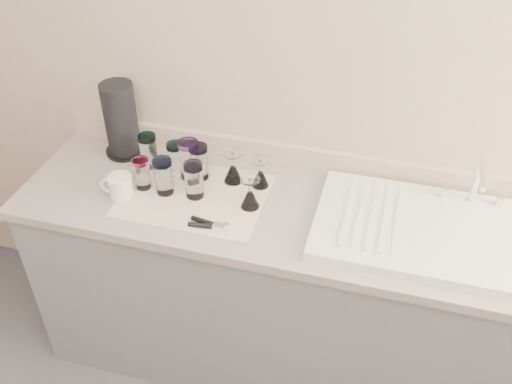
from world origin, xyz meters
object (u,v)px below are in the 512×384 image
(tumbler_purple, at_px, (199,162))
(goblet_back_left, at_px, (233,171))
(tumbler_lavender, at_px, (194,180))
(sink_unit, at_px, (431,230))
(tumbler_magenta, at_px, (142,173))
(tumbler_cyan, at_px, (176,159))
(can_opener, at_px, (209,225))
(tumbler_teal, at_px, (148,151))
(white_mug, at_px, (120,187))
(tumbler_blue, at_px, (164,176))
(tumbler_extra, at_px, (189,159))
(paper_towel_roll, at_px, (121,120))
(goblet_front_right, at_px, (250,197))
(goblet_back_right, at_px, (260,177))

(tumbler_purple, relative_size, goblet_back_left, 1.10)
(tumbler_lavender, bearing_deg, sink_unit, 1.49)
(tumbler_purple, xyz_separation_m, tumbler_magenta, (-0.19, -0.12, -0.01))
(tumbler_cyan, xyz_separation_m, tumbler_purple, (0.10, -0.00, 0.00))
(can_opener, bearing_deg, goblet_back_left, 90.06)
(sink_unit, relative_size, tumbler_teal, 5.54)
(white_mug, bearing_deg, tumbler_blue, 22.87)
(sink_unit, bearing_deg, tumbler_extra, 174.46)
(tumbler_cyan, xyz_separation_m, paper_towel_roll, (-0.28, 0.10, 0.08))
(tumbler_extra, distance_m, can_opener, 0.34)
(tumbler_teal, relative_size, tumbler_lavender, 1.00)
(tumbler_extra, relative_size, goblet_back_left, 1.21)
(tumbler_teal, xyz_separation_m, tumbler_blue, (0.13, -0.15, 0.00))
(tumbler_purple, distance_m, goblet_back_left, 0.14)
(sink_unit, relative_size, goblet_front_right, 6.28)
(paper_towel_roll, bearing_deg, tumbler_blue, -39.00)
(goblet_front_right, xyz_separation_m, paper_towel_roll, (-0.63, 0.22, 0.11))
(goblet_back_right, distance_m, paper_towel_roll, 0.64)
(tumbler_cyan, xyz_separation_m, goblet_front_right, (0.35, -0.13, -0.03))
(tumbler_purple, xyz_separation_m, tumbler_extra, (-0.04, -0.00, 0.01))
(goblet_back_left, xyz_separation_m, goblet_back_right, (0.11, -0.00, -0.00))
(tumbler_cyan, relative_size, tumbler_extra, 0.86)
(sink_unit, distance_m, tumbler_purple, 0.92)
(tumbler_teal, bearing_deg, tumbler_blue, -48.60)
(tumbler_lavender, distance_m, paper_towel_roll, 0.46)
(tumbler_blue, bearing_deg, tumbler_cyan, 90.13)
(tumbler_cyan, distance_m, goblet_back_left, 0.24)
(tumbler_purple, distance_m, goblet_back_right, 0.25)
(tumbler_magenta, xyz_separation_m, tumbler_blue, (0.09, -0.01, 0.01))
(goblet_back_left, bearing_deg, goblet_front_right, -51.34)
(tumbler_teal, height_order, white_mug, tumbler_teal)
(sink_unit, relative_size, tumbler_blue, 5.50)
(tumbler_teal, height_order, tumbler_cyan, tumbler_teal)
(tumbler_cyan, relative_size, goblet_back_right, 1.15)
(tumbler_lavender, height_order, paper_towel_roll, paper_towel_roll)
(tumbler_lavender, bearing_deg, goblet_back_left, 49.33)
(paper_towel_roll, bearing_deg, goblet_back_left, -9.46)
(sink_unit, distance_m, tumbler_magenta, 1.11)
(can_opener, distance_m, white_mug, 0.40)
(sink_unit, relative_size, paper_towel_roll, 2.54)
(goblet_back_right, bearing_deg, can_opener, -111.19)
(can_opener, relative_size, white_mug, 1.10)
(goblet_back_left, xyz_separation_m, paper_towel_roll, (-0.52, 0.09, 0.10))
(tumbler_teal, height_order, goblet_back_right, tumbler_teal)
(tumbler_lavender, relative_size, goblet_back_right, 1.21)
(tumbler_extra, xyz_separation_m, paper_towel_roll, (-0.34, 0.10, 0.07))
(tumbler_blue, relative_size, tumbler_extra, 0.91)
(tumbler_purple, distance_m, can_opener, 0.32)
(tumbler_magenta, relative_size, white_mug, 0.96)
(goblet_front_right, bearing_deg, tumbler_teal, 163.17)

